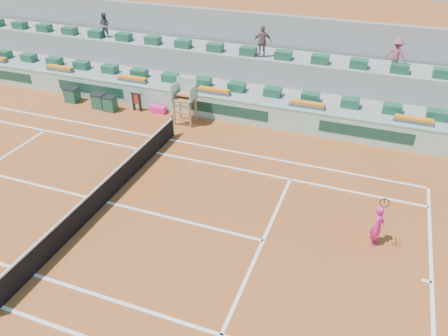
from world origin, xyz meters
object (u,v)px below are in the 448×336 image
(umpire_chair, at_px, (185,95))
(tennis_player, at_px, (378,225))
(player_bag, at_px, (158,109))
(drink_cooler_a, at_px, (110,104))

(umpire_chair, xyz_separation_m, tennis_player, (10.03, -6.28, -0.74))
(player_bag, bearing_deg, umpire_chair, -16.25)
(player_bag, distance_m, tennis_player, 13.82)
(umpire_chair, distance_m, tennis_player, 11.86)
(umpire_chair, bearing_deg, drink_cooler_a, -178.30)
(player_bag, height_order, tennis_player, tennis_player)
(drink_cooler_a, bearing_deg, umpire_chair, 1.70)
(umpire_chair, relative_size, drink_cooler_a, 2.86)
(player_bag, relative_size, tennis_player, 0.38)
(drink_cooler_a, xyz_separation_m, tennis_player, (14.59, -6.14, 0.38))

